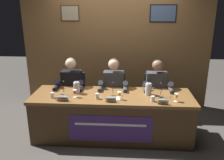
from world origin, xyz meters
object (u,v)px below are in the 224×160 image
(microphone_right, at_px, (161,93))
(juice_glass_right, at_px, (176,96))
(juice_glass_center, at_px, (119,94))
(water_cup_right, at_px, (153,99))
(chair_center, at_px, (114,98))
(chair_left, at_px, (74,97))
(water_cup_left, at_px, (52,96))
(juice_glass_left, at_px, (75,92))
(chair_right, at_px, (155,99))
(water_pitcher_left_side, at_px, (77,88))
(nameplate_right, at_px, (163,101))
(document_stack_center, at_px, (113,98))
(microphone_left, at_px, (62,91))
(water_cup_center, at_px, (97,96))
(microphone_center, at_px, (113,92))
(panelist_left, at_px, (71,87))
(nameplate_left, at_px, (63,98))
(nameplate_center, at_px, (111,99))
(water_pitcher_right_side, at_px, (148,89))
(panelist_center, at_px, (113,88))
(panelist_right, at_px, (157,89))

(microphone_right, bearing_deg, juice_glass_right, -36.80)
(juice_glass_center, xyz_separation_m, water_cup_right, (0.50, -0.04, -0.05))
(chair_center, bearing_deg, chair_left, 180.00)
(chair_left, xyz_separation_m, water_cup_left, (-0.16, -0.77, 0.33))
(juice_glass_left, bearing_deg, chair_right, 28.62)
(juice_glass_right, xyz_separation_m, water_pitcher_left_side, (-1.54, 0.25, 0.01))
(chair_center, height_order, nameplate_right, chair_center)
(juice_glass_right, distance_m, document_stack_center, 0.94)
(chair_left, xyz_separation_m, juice_glass_right, (1.72, -0.79, 0.38))
(chair_center, bearing_deg, microphone_left, -140.51)
(water_cup_center, xyz_separation_m, microphone_center, (0.23, 0.11, 0.04))
(water_pitcher_left_side, bearing_deg, nameplate_right, -14.87)
(water_cup_left, distance_m, microphone_center, 0.94)
(microphone_right, xyz_separation_m, water_pitcher_left_side, (-1.35, 0.10, 0.02))
(juice_glass_left, relative_size, nameplate_right, 0.79)
(water_cup_left, height_order, water_cup_center, same)
(chair_left, relative_size, panelist_left, 0.73)
(chair_left, xyz_separation_m, microphone_right, (1.53, -0.65, 0.37))
(water_cup_left, xyz_separation_m, water_cup_right, (1.54, -0.04, 0.00))
(microphone_left, relative_size, nameplate_right, 1.38)
(panelist_left, xyz_separation_m, nameplate_left, (0.03, -0.67, 0.06))
(nameplate_center, xyz_separation_m, water_pitcher_right_side, (0.58, 0.33, 0.05))
(microphone_center, relative_size, document_stack_center, 0.98)
(panelist_left, height_order, document_stack_center, panelist_left)
(panelist_center, xyz_separation_m, water_cup_center, (-0.21, -0.56, 0.06))
(nameplate_center, relative_size, microphone_center, 0.75)
(nameplate_left, xyz_separation_m, microphone_center, (0.74, 0.23, 0.03))
(water_pitcher_left_side, bearing_deg, chair_left, 108.30)
(nameplate_left, distance_m, microphone_center, 0.77)
(chair_center, height_order, panelist_right, panelist_right)
(nameplate_center, bearing_deg, microphone_right, 15.75)
(nameplate_left, height_order, microphone_left, microphone_left)
(water_cup_left, relative_size, microphone_center, 0.39)
(panelist_right, bearing_deg, chair_right, 90.00)
(chair_left, distance_m, panelist_left, 0.34)
(chair_left, relative_size, nameplate_left, 4.89)
(chair_left, distance_m, water_cup_left, 0.85)
(chair_center, distance_m, microphone_center, 0.75)
(juice_glass_center, distance_m, water_pitcher_left_side, 0.73)
(nameplate_right, height_order, water_pitcher_right_side, water_pitcher_right_side)
(document_stack_center, bearing_deg, juice_glass_left, 177.90)
(water_cup_left, relative_size, microphone_left, 0.39)
(document_stack_center, bearing_deg, nameplate_right, -11.87)
(water_cup_left, distance_m, microphone_left, 0.18)
(panelist_center, bearing_deg, microphone_left, -150.30)
(microphone_center, distance_m, microphone_right, 0.75)
(nameplate_left, distance_m, microphone_left, 0.24)
(water_cup_right, relative_size, document_stack_center, 0.39)
(water_cup_center, bearing_deg, chair_right, 38.09)
(panelist_left, xyz_separation_m, water_cup_right, (1.38, -0.61, 0.06))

